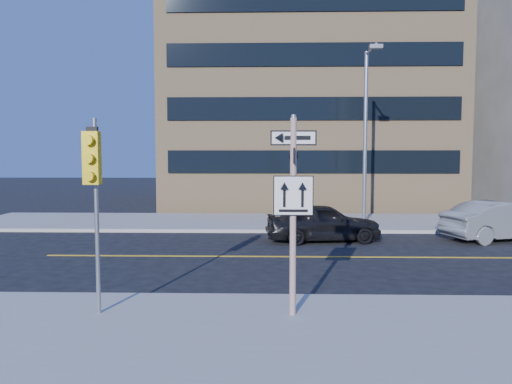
{
  "coord_description": "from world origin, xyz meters",
  "views": [
    {
      "loc": [
        -0.49,
        -12.5,
        3.42
      ],
      "look_at": [
        -0.92,
        4.0,
        2.17
      ],
      "focal_mm": 35.0,
      "sensor_mm": 36.0,
      "label": 1
    }
  ],
  "objects_px": {
    "traffic_signal": "(93,174)",
    "streetlight_a": "(366,125)",
    "parked_car_a": "(323,222)",
    "parked_car_b": "(502,221)",
    "sign_pole": "(293,203)"
  },
  "relations": [
    {
      "from": "sign_pole",
      "to": "traffic_signal",
      "type": "height_order",
      "value": "sign_pole"
    },
    {
      "from": "parked_car_b",
      "to": "streetlight_a",
      "type": "relative_size",
      "value": 0.6
    },
    {
      "from": "traffic_signal",
      "to": "streetlight_a",
      "type": "bearing_deg",
      "value": 59.2
    },
    {
      "from": "sign_pole",
      "to": "parked_car_a",
      "type": "relative_size",
      "value": 0.91
    },
    {
      "from": "sign_pole",
      "to": "parked_car_b",
      "type": "xyz_separation_m",
      "value": [
        8.77,
        9.89,
        -1.65
      ]
    },
    {
      "from": "traffic_signal",
      "to": "streetlight_a",
      "type": "height_order",
      "value": "streetlight_a"
    },
    {
      "from": "streetlight_a",
      "to": "sign_pole",
      "type": "bearing_deg",
      "value": -106.77
    },
    {
      "from": "parked_car_b",
      "to": "streetlight_a",
      "type": "distance_m",
      "value": 7.07
    },
    {
      "from": "sign_pole",
      "to": "streetlight_a",
      "type": "height_order",
      "value": "streetlight_a"
    },
    {
      "from": "sign_pole",
      "to": "parked_car_a",
      "type": "height_order",
      "value": "sign_pole"
    },
    {
      "from": "parked_car_a",
      "to": "parked_car_b",
      "type": "height_order",
      "value": "parked_car_b"
    },
    {
      "from": "traffic_signal",
      "to": "sign_pole",
      "type": "bearing_deg",
      "value": 2.11
    },
    {
      "from": "traffic_signal",
      "to": "streetlight_a",
      "type": "xyz_separation_m",
      "value": [
        8.0,
        13.42,
        1.73
      ]
    },
    {
      "from": "traffic_signal",
      "to": "parked_car_b",
      "type": "bearing_deg",
      "value": 38.16
    },
    {
      "from": "traffic_signal",
      "to": "parked_car_a",
      "type": "bearing_deg",
      "value": 59.72
    }
  ]
}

